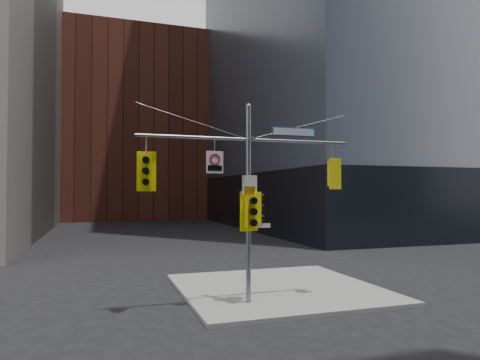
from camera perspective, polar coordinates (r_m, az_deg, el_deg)
ground at (r=14.13m, az=3.98°, el=-18.49°), size 160.00×160.00×0.00m
sidewalk_corner at (r=18.43m, az=5.07°, el=-14.21°), size 8.00×8.00×0.15m
podium_ne at (r=55.48m, az=18.43°, el=-2.60°), size 36.40×36.40×6.00m
brick_midrise at (r=71.39m, az=-14.03°, el=6.48°), size 26.00×20.00×28.00m
signal_assembly at (r=15.38m, az=1.15°, el=-0.43°), size 8.00×0.80×7.30m
traffic_light_west_arm at (r=14.61m, az=-12.41°, el=1.17°), size 0.64×0.56×1.35m
traffic_light_east_arm at (r=16.85m, az=12.22°, el=0.81°), size 0.57×0.50×1.19m
traffic_light_pole_side at (r=15.52m, az=2.27°, el=-3.68°), size 0.48×0.41×1.14m
traffic_light_pole_front at (r=15.15m, az=1.48°, el=-4.21°), size 0.68×0.55×1.42m
street_sign_blade at (r=16.22m, az=7.18°, el=6.38°), size 1.76×0.08×0.34m
regulatory_sign_arm at (r=15.03m, az=-3.38°, el=2.49°), size 0.63×0.11×0.79m
regulatory_sign_pole at (r=15.27m, az=1.29°, el=-0.79°), size 0.56×0.05×0.73m
street_blade_ew at (r=15.59m, az=2.71°, el=-6.10°), size 0.80×0.08×0.16m
street_blade_ns at (r=15.87m, az=0.60°, el=-6.55°), size 0.04×0.68×0.14m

